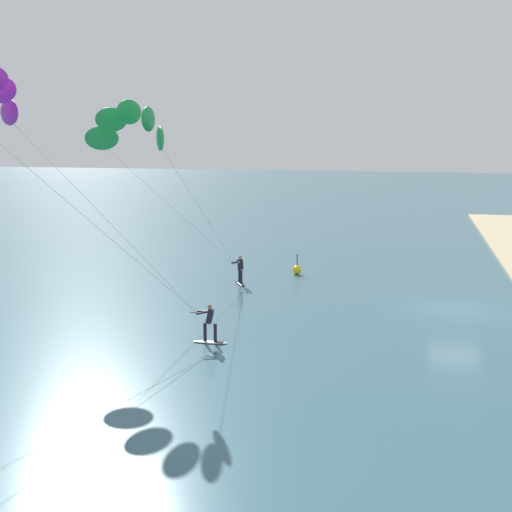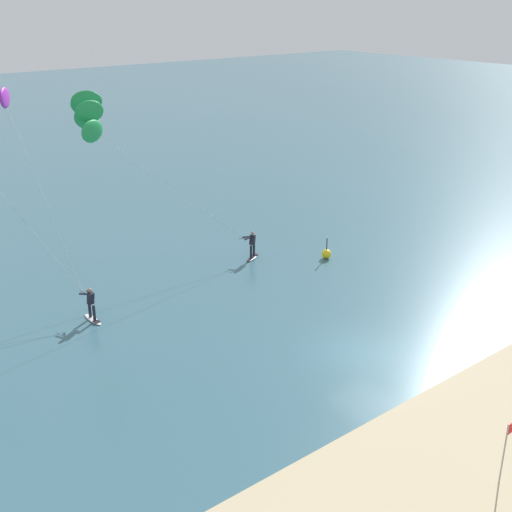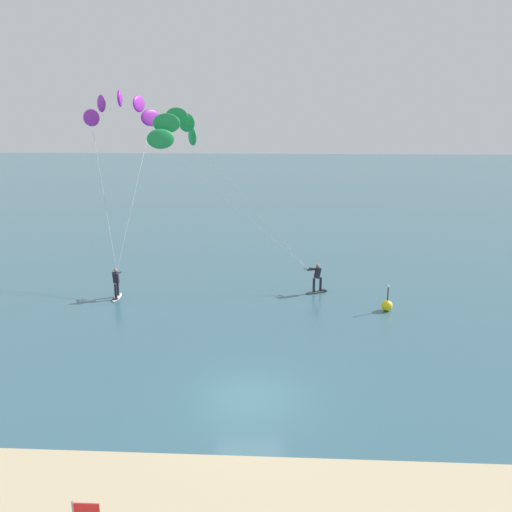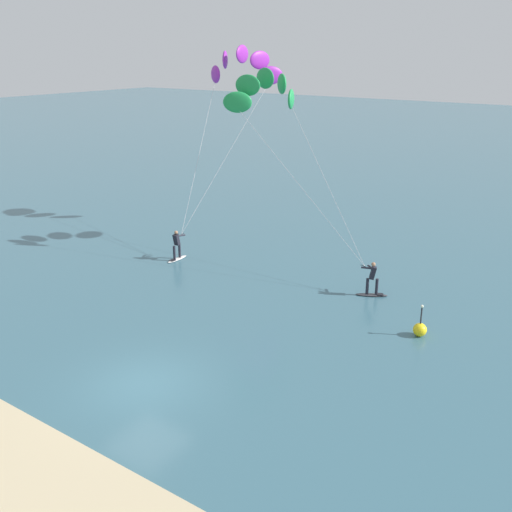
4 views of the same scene
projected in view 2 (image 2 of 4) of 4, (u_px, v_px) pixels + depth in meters
name	position (u px, v px, depth m)	size (l,w,h in m)	color
ground_plane	(366.00, 354.00, 28.92)	(240.00, 240.00, 0.00)	#386070
kitesurfer_nearshore	(96.00, 121.00, 33.71)	(10.36, 5.96, 10.14)	#333338
marker_buoy	(326.00, 254.00, 39.24)	(0.56, 0.56, 1.38)	yellow
beach_flag	(508.00, 440.00, 20.58)	(0.56, 0.05, 2.20)	gray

